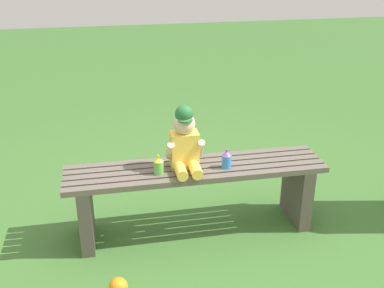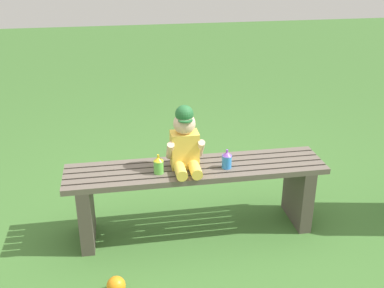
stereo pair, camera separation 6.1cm
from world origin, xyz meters
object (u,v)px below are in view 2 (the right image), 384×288
(sippy_cup_right, at_px, (227,159))
(sippy_cup_left, at_px, (159,165))
(toy_ball, at_px, (116,286))
(park_bench, at_px, (196,188))
(child_figure, at_px, (185,142))

(sippy_cup_right, bearing_deg, sippy_cup_left, 180.00)
(sippy_cup_left, relative_size, toy_ball, 1.19)
(park_bench, xyz_separation_m, sippy_cup_right, (0.18, -0.05, 0.21))
(sippy_cup_left, distance_m, sippy_cup_right, 0.43)
(park_bench, distance_m, toy_ball, 0.80)
(sippy_cup_left, xyz_separation_m, toy_ball, (-0.30, -0.48, -0.47))
(sippy_cup_right, bearing_deg, toy_ball, -146.15)
(sippy_cup_right, xyz_separation_m, toy_ball, (-0.72, -0.48, -0.47))
(child_figure, bearing_deg, sippy_cup_left, -164.47)
(park_bench, bearing_deg, sippy_cup_left, -168.80)
(child_figure, relative_size, toy_ball, 3.88)
(park_bench, bearing_deg, sippy_cup_right, -14.48)
(sippy_cup_left, bearing_deg, child_figure, 15.53)
(park_bench, distance_m, sippy_cup_left, 0.32)
(child_figure, height_order, toy_ball, child_figure)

